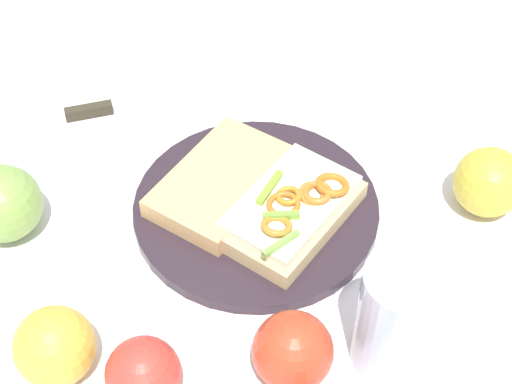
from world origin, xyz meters
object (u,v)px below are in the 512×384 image
sandwich (290,211)px  apple_2 (3,203)px  plate (256,209)px  bread_slice_side (224,180)px  apple_1 (293,351)px  apple_3 (489,182)px  apple_5 (143,374)px  drinking_glass (397,319)px  knife (102,109)px  apple_0 (55,347)px

sandwich → apple_2: 0.30m
plate → sandwich: bearing=-3.8°
bread_slice_side → apple_1: bearing=50.3°
apple_3 → apple_5: (-0.18, -0.38, -0.00)m
apple_1 → drinking_glass: drinking_glass is taller
apple_1 → drinking_glass: (0.07, 0.06, 0.03)m
sandwich → apple_3: bearing=135.3°
plate → sandwich: (0.04, -0.00, 0.02)m
sandwich → apple_1: (0.09, -0.15, 0.01)m
apple_1 → apple_2: bearing=-178.7°
sandwich → knife: bearing=-94.0°
bread_slice_side → apple_5: bearing=18.5°
sandwich → bread_slice_side: size_ratio=1.01×
bread_slice_side → knife: size_ratio=1.49×
apple_2 → apple_1: bearing=1.3°
sandwich → knife: sandwich is taller
apple_1 → apple_0: bearing=-149.7°
bread_slice_side → apple_1: size_ratio=2.18×
apple_2 → drinking_glass: 0.42m
plate → knife: knife is taller
apple_5 → sandwich: bearing=86.5°
plate → drinking_glass: size_ratio=2.14×
apple_0 → apple_2: size_ratio=0.90×
apple_3 → apple_5: apple_3 is taller
apple_5 → knife: size_ratio=0.63×
plate → bread_slice_side: 0.05m
plate → apple_5: 0.24m
apple_2 → apple_5: 0.26m
knife → apple_5: bearing=-92.3°
apple_3 → knife: apple_3 is taller
apple_2 → apple_3: size_ratio=1.08×
apple_3 → drinking_glass: bearing=-92.1°
sandwich → bread_slice_side: 0.09m
apple_1 → plate: bearing=131.0°
sandwich → drinking_glass: drinking_glass is taller
bread_slice_side → apple_2: (-0.17, -0.16, 0.02)m
apple_3 → plate: bearing=-146.2°
plate → knife: size_ratio=2.48×
sandwich → apple_0: apple_0 is taller
sandwich → apple_1: apple_1 is taller
apple_3 → drinking_glass: size_ratio=0.61×
apple_1 → apple_5: (-0.10, -0.09, -0.00)m
apple_2 → apple_0: bearing=-32.2°
apple_0 → drinking_glass: bearing=33.9°
bread_slice_side → apple_3: (0.25, 0.14, 0.01)m
bread_slice_side → apple_3: apple_3 is taller
bread_slice_side → drinking_glass: 0.26m
apple_0 → apple_5: size_ratio=1.10×
apple_2 → knife: 0.21m
sandwich → apple_5: apple_5 is taller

